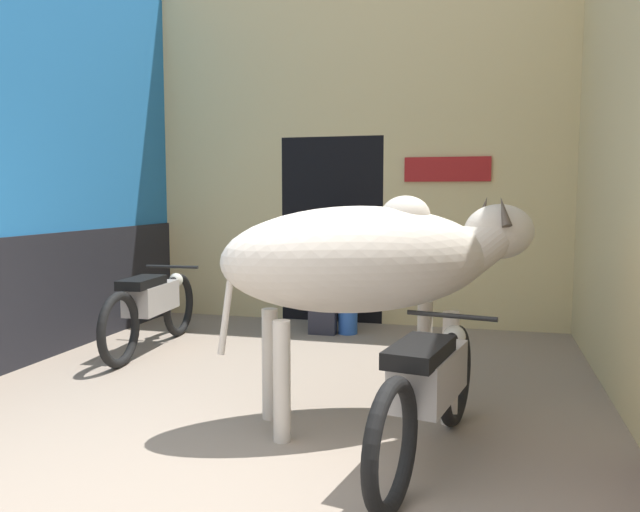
% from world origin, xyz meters
% --- Properties ---
extents(wall_left_shopfront, '(0.25, 4.79, 4.20)m').
position_xyz_m(wall_left_shopfront, '(-2.55, 2.38, 2.03)').
color(wall_left_shopfront, '#236BAD').
rests_on(wall_left_shopfront, ground_plane).
extents(wall_back_with_doorway, '(4.93, 0.93, 4.20)m').
position_xyz_m(wall_back_with_doorway, '(-0.09, 5.04, 1.75)').
color(wall_back_with_doorway, '#D1BC84').
rests_on(wall_back_with_doorway, ground_plane).
extents(cow, '(2.20, 1.57, 1.54)m').
position_xyz_m(cow, '(0.80, 1.62, 1.11)').
color(cow, beige).
rests_on(cow, ground_plane).
extents(motorcycle_near, '(0.60, 1.95, 0.78)m').
position_xyz_m(motorcycle_near, '(1.23, 1.03, 0.45)').
color(motorcycle_near, black).
rests_on(motorcycle_near, ground_plane).
extents(motorcycle_far, '(0.58, 1.97, 0.79)m').
position_xyz_m(motorcycle_far, '(-1.66, 2.97, 0.45)').
color(motorcycle_far, black).
rests_on(motorcycle_far, ground_plane).
extents(shopkeeper_seated, '(0.43, 0.34, 1.29)m').
position_xyz_m(shopkeeper_seated, '(-0.20, 4.20, 0.68)').
color(shopkeeper_seated, '#282833').
rests_on(shopkeeper_seated, ground_plane).
extents(plastic_stool, '(0.30, 0.30, 0.48)m').
position_xyz_m(plastic_stool, '(0.07, 4.18, 0.25)').
color(plastic_stool, '#2856B2').
rests_on(plastic_stool, ground_plane).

